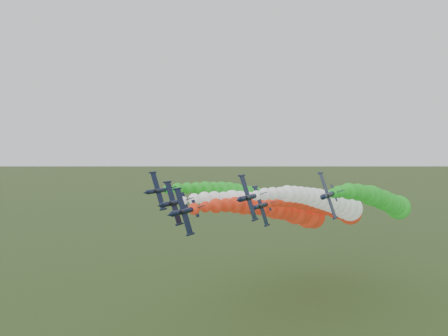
{
  "coord_description": "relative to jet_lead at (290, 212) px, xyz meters",
  "views": [
    {
      "loc": [
        48.15,
        -82.31,
        48.59
      ],
      "look_at": [
        2.17,
        2.52,
        43.52
      ],
      "focal_mm": 35.0,
      "sensor_mm": 36.0,
      "label": 1
    }
  ],
  "objects": [
    {
      "name": "jet_lead",
      "position": [
        0.0,
        0.0,
        0.0
      ],
      "size": [
        11.0,
        81.93,
        19.95
      ],
      "rotation": [
        0.0,
        1.23,
        0.0
      ],
      "color": "black",
      "rests_on": "ground"
    },
    {
      "name": "jet_inner_left",
      "position": [
        -5.74,
        5.36,
        0.63
      ],
      "size": [
        11.49,
        82.42,
        20.43
      ],
      "rotation": [
        0.0,
        1.23,
        0.0
      ],
      "color": "black",
      "rests_on": "ground"
    },
    {
      "name": "jet_inner_right",
      "position": [
        10.59,
        10.05,
        2.2
      ],
      "size": [
        11.43,
        82.36,
        20.37
      ],
      "rotation": [
        0.0,
        1.23,
        0.0
      ],
      "color": "black",
      "rests_on": "ground"
    },
    {
      "name": "jet_outer_left",
      "position": [
        -16.98,
        11.94,
        2.43
      ],
      "size": [
        11.1,
        82.02,
        20.04
      ],
      "rotation": [
        0.0,
        1.23,
        0.0
      ],
      "color": "black",
      "rests_on": "ground"
    },
    {
      "name": "jet_outer_right",
      "position": [
        25.4,
        13.87,
        3.34
      ],
      "size": [
        11.24,
        82.17,
        20.19
      ],
      "rotation": [
        0.0,
        1.23,
        0.0
      ],
      "color": "black",
      "rests_on": "ground"
    },
    {
      "name": "jet_trail",
      "position": [
        7.69,
        21.81,
        -1.08
      ],
      "size": [
        11.45,
        82.38,
        20.4
      ],
      "rotation": [
        0.0,
        1.23,
        0.0
      ],
      "color": "black",
      "rests_on": "ground"
    }
  ]
}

